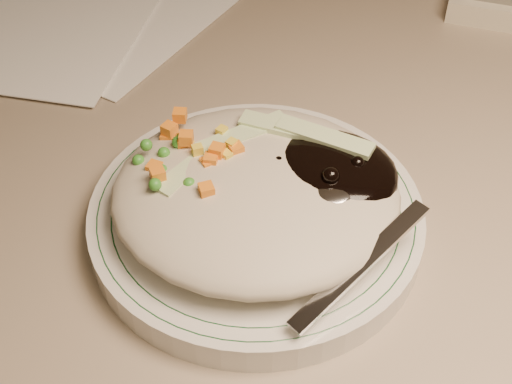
{
  "coord_description": "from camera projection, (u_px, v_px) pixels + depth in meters",
  "views": [
    {
      "loc": [
        -0.09,
        0.88,
        1.11
      ],
      "look_at": [
        -0.11,
        1.22,
        0.78
      ],
      "focal_mm": 50.0,
      "sensor_mm": 36.0,
      "label": 1
    }
  ],
  "objects": [
    {
      "name": "desk",
      "position": [
        363.0,
        250.0,
        0.75
      ],
      "size": [
        1.4,
        0.7,
        0.74
      ],
      "color": "gray",
      "rests_on": "ground"
    },
    {
      "name": "plate",
      "position": [
        256.0,
        218.0,
        0.5
      ],
      "size": [
        0.23,
        0.23,
        0.02
      ],
      "primitive_type": "cylinder",
      "color": "silver",
      "rests_on": "desk"
    },
    {
      "name": "plate_rim",
      "position": [
        256.0,
        208.0,
        0.49
      ],
      "size": [
        0.22,
        0.22,
        0.0
      ],
      "color": "#144723",
      "rests_on": "plate"
    },
    {
      "name": "meal",
      "position": [
        262.0,
        187.0,
        0.47
      ],
      "size": [
        0.21,
        0.19,
        0.05
      ],
      "color": "#B0A68E",
      "rests_on": "plate"
    }
  ]
}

